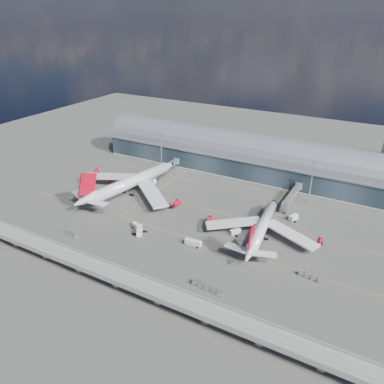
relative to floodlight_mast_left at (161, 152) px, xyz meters
The scene contains 19 objects.
ground 75.57m from the floodlight_mast_left, 47.73° to the right, with size 500.00×500.00×0.00m, color #474744.
taxi_lines 61.38m from the floodlight_mast_left, 33.34° to the right, with size 200.00×80.12×0.01m.
terminal 55.08m from the floodlight_mast_left, 24.69° to the left, with size 200.00×30.00×28.00m.
guideway 121.12m from the floodlight_mast_left, 65.56° to the right, with size 220.00×8.50×7.20m.
floodlight_mast_left is the anchor object (origin of this frame).
floodlight_mast_right 100.00m from the floodlight_mast_left, ahead, with size 3.00×0.70×25.70m.
airliner_left 40.10m from the floodlight_mast_left, 86.36° to the right, with size 73.71×77.59×23.72m.
airliner_right 100.40m from the floodlight_mast_left, 28.02° to the right, with size 57.66×60.30×19.13m.
jet_bridge_left 10.80m from the floodlight_mast_left, 16.25° to the right, with size 4.40×28.00×7.25m.
jet_bridge_right 92.08m from the floodlight_mast_left, ahead, with size 4.40×32.00×7.25m.
service_truck_0 82.37m from the floodlight_mast_left, 64.67° to the right, with size 6.28×7.91×3.21m.
service_truck_1 77.34m from the floodlight_mast_left, 66.70° to the right, with size 4.99×3.61×2.64m.
service_truck_2 94.90m from the floodlight_mast_left, 47.94° to the right, with size 8.22×2.92×2.93m.
service_truck_3 92.75m from the floodlight_mast_left, 33.77° to the right, with size 4.66×5.64×2.60m.
service_truck_4 101.41m from the floodlight_mast_left, 13.69° to the right, with size 4.20×5.75×3.03m.
service_truck_5 24.18m from the floodlight_mast_left, 73.85° to the right, with size 6.46×4.42×2.91m.
cargo_train_0 92.79m from the floodlight_mast_left, 85.98° to the right, with size 8.09×2.02×1.80m.
cargo_train_1 126.02m from the floodlight_mast_left, 48.73° to the right, with size 14.50×3.21×1.91m.
cargo_train_2 135.63m from the floodlight_mast_left, 30.05° to the right, with size 10.59×3.09×1.74m.
Camera 1 is at (83.60, -143.75, 99.85)m, focal length 35.00 mm.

